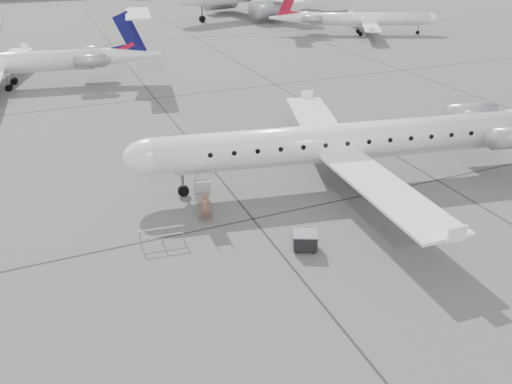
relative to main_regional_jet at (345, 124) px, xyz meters
name	(u,v)px	position (x,y,z in m)	size (l,w,h in m)	color
ground	(356,240)	(-2.98, -6.57, -3.91)	(320.00, 320.00, 0.00)	slate
main_regional_jet	(345,124)	(0.00, 0.00, 0.00)	(30.52, 21.97, 7.83)	white
airstair	(203,193)	(-9.55, -0.49, -2.69)	(0.85, 2.14, 2.45)	white
passenger	(205,208)	(-9.77, -1.70, -3.00)	(0.66, 0.43, 1.82)	brown
safety_railing	(162,237)	(-12.56, -3.06, -3.41)	(2.20, 0.08, 1.00)	gray
baggage_cart	(305,241)	(-5.92, -6.29, -3.40)	(1.19, 0.96, 1.03)	black
bg_regional_right	(367,13)	(32.15, 45.39, -0.56)	(25.58, 18.41, 6.71)	white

